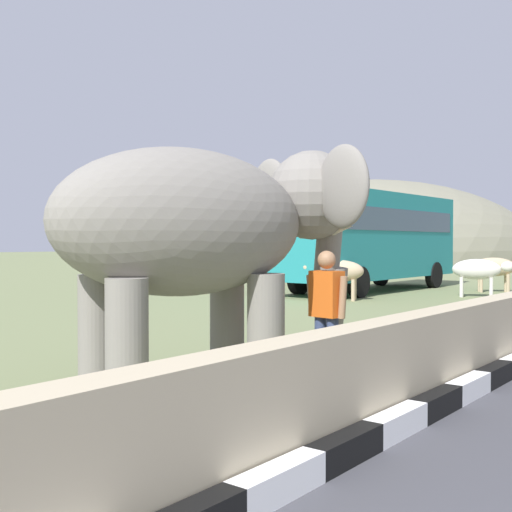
% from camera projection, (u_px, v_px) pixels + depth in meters
% --- Properties ---
extents(barrier_parapet, '(28.00, 0.36, 1.00)m').
position_uv_depth(barrier_parapet, '(320.00, 394.00, 5.28)').
color(barrier_parapet, tan).
rests_on(barrier_parapet, ground_plane).
extents(elephant, '(4.07, 3.02, 2.95)m').
position_uv_depth(elephant, '(210.00, 227.00, 7.49)').
color(elephant, slate).
rests_on(elephant, ground_plane).
extents(person_handler, '(0.30, 0.66, 1.66)m').
position_uv_depth(person_handler, '(327.00, 308.00, 8.02)').
color(person_handler, navy).
rests_on(person_handler, ground_plane).
extents(bus_teal, '(9.12, 2.67, 3.50)m').
position_uv_depth(bus_teal, '(371.00, 234.00, 23.15)').
color(bus_teal, teal).
rests_on(bus_teal, ground_plane).
extents(cow_near, '(1.14, 1.90, 1.23)m').
position_uv_depth(cow_near, '(337.00, 272.00, 19.34)').
color(cow_near, tan).
rests_on(cow_near, ground_plane).
extents(cow_mid, '(1.28, 1.86, 1.23)m').
position_uv_depth(cow_mid, '(495.00, 268.00, 22.50)').
color(cow_mid, tan).
rests_on(cow_mid, ground_plane).
extents(cow_far, '(1.06, 1.92, 1.23)m').
position_uv_depth(cow_far, '(478.00, 270.00, 20.46)').
color(cow_far, beige).
rests_on(cow_far, ground_plane).
extents(hill_east, '(38.77, 31.02, 15.82)m').
position_uv_depth(hill_east, '(375.00, 260.00, 63.92)').
color(hill_east, slate).
rests_on(hill_east, ground_plane).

